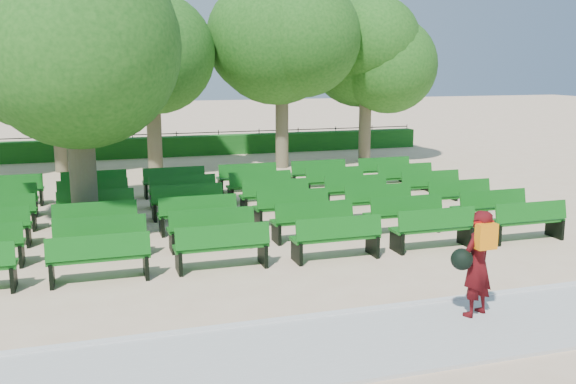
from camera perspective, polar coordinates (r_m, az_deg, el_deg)
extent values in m
plane|color=#D8B48F|center=(16.51, -6.44, -3.43)|extent=(120.00, 120.00, 0.00)
cube|color=#B7B8B3|center=(9.74, 2.26, -13.89)|extent=(30.00, 2.20, 0.06)
cube|color=silver|center=(10.73, 0.15, -11.31)|extent=(30.00, 0.12, 0.10)
cube|color=#195D19|center=(30.07, -11.65, 3.94)|extent=(26.00, 0.70, 0.90)
cube|color=#105D14|center=(17.09, -8.45, -1.30)|extent=(1.98, 0.71, 0.06)
cube|color=#105D14|center=(16.81, -8.36, -0.56)|extent=(1.95, 0.32, 0.45)
cylinder|color=brown|center=(16.57, -17.81, 2.44)|extent=(0.65, 0.65, 3.56)
ellipsoid|color=#255F19|center=(16.42, -18.48, 13.33)|extent=(4.95, 4.95, 4.46)
imported|color=#45090D|center=(11.06, 16.46, -6.11)|extent=(0.77, 0.65, 1.79)
cube|color=orange|center=(10.76, 17.21, -3.79)|extent=(0.33, 0.17, 0.42)
sphere|color=black|center=(10.80, 15.19, -5.79)|extent=(0.36, 0.36, 0.36)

